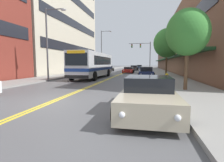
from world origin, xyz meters
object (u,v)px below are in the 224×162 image
car_navy_parked_right_mid (146,72)px  fire_hydrant (167,79)px  street_tree_right_near (188,33)px  car_silver_parked_left_mid (99,70)px  car_black_parked_left_far (108,69)px  street_lamp_left_far (103,48)px  car_dark_grey_moving_second (134,68)px  traffic_signal_mast (143,50)px  city_bus (94,64)px  car_champagne_parked_right_foreground (148,96)px  car_red_moving_third (128,70)px  street_lamp_left_near (50,38)px  car_slate_blue_moving_lead (139,67)px  street_tree_right_mid (167,43)px

car_navy_parked_right_mid → fire_hydrant: car_navy_parked_right_mid is taller
street_tree_right_near → car_silver_parked_left_mid: bearing=119.1°
car_black_parked_left_far → street_lamp_left_far: (-0.59, -2.58, 4.61)m
car_dark_grey_moving_second → traffic_signal_mast: size_ratio=0.59×
city_bus → car_navy_parked_right_mid: (6.53, 2.62, -1.12)m
city_bus → traffic_signal_mast: bearing=77.2°
car_silver_parked_left_mid → city_bus: bearing=-78.1°
car_champagne_parked_right_foreground → traffic_signal_mast: 39.79m
car_silver_parked_left_mid → car_black_parked_left_far: car_silver_parked_left_mid is taller
street_lamp_left_far → fire_hydrant: bearing=-64.0°
car_red_moving_third → street_lamp_left_near: bearing=-108.2°
car_slate_blue_moving_lead → traffic_signal_mast: 17.81m
car_red_moving_third → fire_hydrant: bearing=-75.3°
street_lamp_left_far → street_tree_right_mid: (12.01, -11.93, -0.62)m
city_bus → car_dark_grey_moving_second: (3.19, 27.05, -1.11)m
car_champagne_parked_right_foreground → car_red_moving_third: car_champagne_parked_right_foreground is taller
street_lamp_left_far → fire_hydrant: 25.41m
car_champagne_parked_right_foreground → street_tree_right_near: street_tree_right_near is taller
car_slate_blue_moving_lead → car_black_parked_left_far: bearing=-105.1°
city_bus → street_lamp_left_near: bearing=-117.8°
car_silver_parked_left_mid → street_tree_right_mid: size_ratio=0.74×
street_lamp_left_near → fire_hydrant: bearing=-6.1°
traffic_signal_mast → car_black_parked_left_far: bearing=-141.4°
car_silver_parked_left_mid → street_tree_right_near: bearing=-60.9°
city_bus → car_silver_parked_left_mid: size_ratio=2.32×
car_black_parked_left_far → traffic_signal_mast: (7.84, 6.26, 4.58)m
car_red_moving_third → street_lamp_left_far: size_ratio=0.51×
fire_hydrant → car_slate_blue_moving_lead: bearing=94.7°
car_navy_parked_right_mid → car_red_moving_third: car_navy_parked_right_mid is taller
car_dark_grey_moving_second → car_navy_parked_right_mid: bearing=-82.2°
car_red_moving_third → car_navy_parked_right_mid: bearing=-71.4°
car_slate_blue_moving_lead → street_lamp_left_far: street_lamp_left_far is taller
car_navy_parked_right_mid → street_lamp_left_near: bearing=-139.7°
car_slate_blue_moving_lead → car_dark_grey_moving_second: (-0.94, -14.96, 0.01)m
car_navy_parked_right_mid → car_slate_blue_moving_lead: size_ratio=0.97×
fire_hydrant → street_tree_right_mid: bearing=84.2°
street_tree_right_mid → car_champagne_parked_right_foreground: bearing=-97.9°
car_black_parked_left_far → car_slate_blue_moving_lead: (6.33, 23.41, 0.03)m
car_navy_parked_right_mid → street_lamp_left_far: street_lamp_left_far is taller
car_slate_blue_moving_lead → car_red_moving_third: 29.29m
traffic_signal_mast → street_lamp_left_far: (-8.43, -8.84, 0.04)m
car_slate_blue_moving_lead → street_lamp_left_near: size_ratio=0.64×
car_slate_blue_moving_lead → car_champagne_parked_right_foreground: bearing=-87.5°
car_black_parked_left_far → traffic_signal_mast: traffic_signal_mast is taller
car_silver_parked_left_mid → car_slate_blue_moving_lead: car_silver_parked_left_mid is taller
car_dark_grey_moving_second → car_red_moving_third: (-0.06, -14.32, -0.08)m
car_champagne_parked_right_foreground → car_dark_grey_moving_second: size_ratio=1.09×
car_silver_parked_left_mid → street_lamp_left_near: bearing=-92.0°
car_champagne_parked_right_foreground → street_tree_right_near: 6.44m
street_tree_right_near → street_tree_right_mid: size_ratio=0.77×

